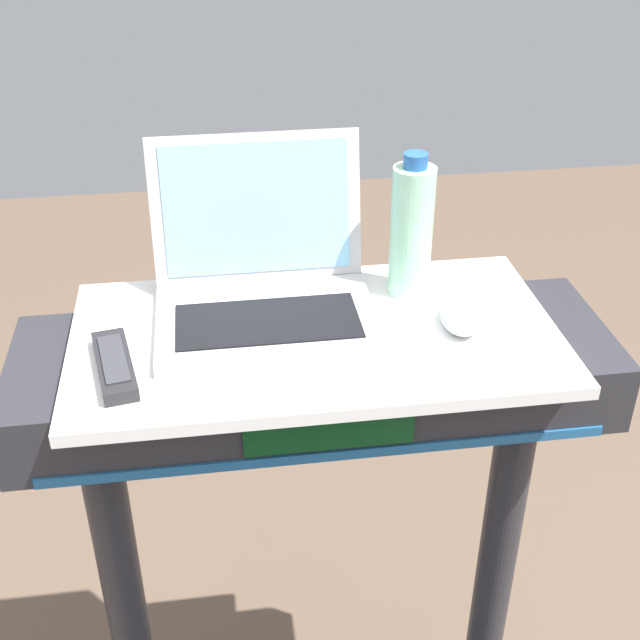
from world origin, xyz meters
name	(u,v)px	position (x,y,z in m)	size (l,w,h in m)	color
desk_board	(315,337)	(0.00, 0.70, 1.11)	(0.72, 0.39, 0.02)	white
laptop	(264,282)	(-0.07, 0.77, 1.17)	(0.33, 0.29, 0.24)	#B7B7BC
computer_mouse	(461,316)	(0.22, 0.68, 1.14)	(0.06, 0.10, 0.03)	#B2B2B7
water_bottle	(411,230)	(0.16, 0.80, 1.23)	(0.07, 0.07, 0.23)	#9EDBB2
tv_remote	(114,365)	(-0.29, 0.64, 1.13)	(0.07, 0.17, 0.02)	#232326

